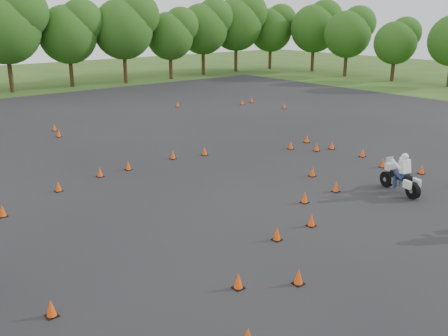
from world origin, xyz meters
TOP-DOWN VIEW (x-y plane):
  - ground at (0.00, 0.00)m, footprint 140.00×140.00m
  - asphalt_pad at (0.00, 6.00)m, footprint 62.00×62.00m
  - treeline at (1.66, 35.29)m, footprint 87.40×32.13m
  - traffic_cones at (-0.14, 6.32)m, footprint 36.81×33.39m
  - rider_white at (6.04, -0.68)m, footprint 1.42×2.48m

SIDE VIEW (x-z plane):
  - ground at x=0.00m, z-range 0.00..0.00m
  - asphalt_pad at x=0.00m, z-range 0.01..0.01m
  - traffic_cones at x=-0.14m, z-range 0.01..0.46m
  - rider_white at x=6.04m, z-range 0.00..1.83m
  - treeline at x=1.66m, z-range -0.67..10.04m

